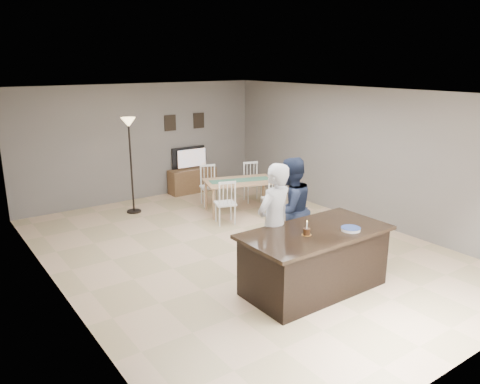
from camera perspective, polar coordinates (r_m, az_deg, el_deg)
floor at (r=8.25m, az=0.10°, el=-7.03°), size 8.00×8.00×0.00m
room_shell at (r=7.76m, az=0.10°, el=4.47°), size 8.00×8.00×8.00m
kitchen_island at (r=6.81m, az=9.04°, el=-8.17°), size 2.15×1.10×0.90m
tv_console at (r=11.80m, az=-5.83°, el=1.44°), size 1.20×0.40×0.60m
television at (r=11.74m, az=-6.08°, el=4.17°), size 0.91×0.12×0.53m
tv_screen_glow at (r=11.67m, az=-5.89°, el=4.14°), size 0.78×0.00×0.78m
picture_frames at (r=11.69m, az=-6.75°, el=8.51°), size 1.10×0.02×0.38m
doorway at (r=4.58m, az=-13.90°, el=-9.72°), size 0.00×2.10×2.65m
woman at (r=6.84m, az=4.18°, el=-3.88°), size 0.73×0.56×1.80m
man at (r=7.60m, az=6.12°, el=-2.20°), size 0.88×0.71×1.73m
birthday_cake at (r=6.45m, az=8.12°, el=-4.80°), size 0.13×0.13×0.21m
plate_stack at (r=6.74m, az=13.35°, el=-4.41°), size 0.27×0.27×0.04m
dining_table at (r=10.12m, az=-0.01°, el=0.77°), size 1.89×2.05×0.92m
floor_lamp at (r=10.13m, az=-13.32°, el=6.24°), size 0.31×0.31×2.06m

